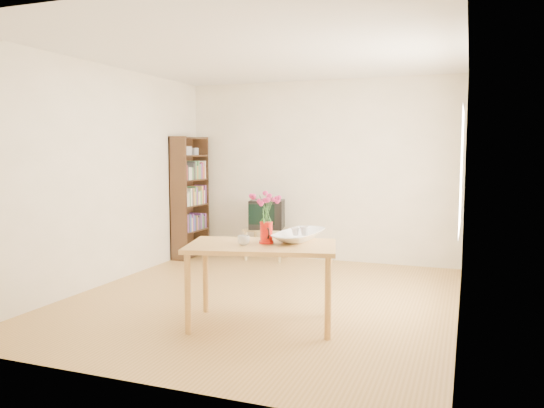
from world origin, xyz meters
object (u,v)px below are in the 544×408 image
at_px(bowl, 299,214).
at_px(pitcher, 266,233).
at_px(television, 267,214).
at_px(mug, 244,240).
at_px(table, 262,254).

bearing_deg(bowl, pitcher, -130.08).
relative_size(pitcher, television, 0.35).
height_order(mug, television, television).
height_order(pitcher, television, pitcher).
xyz_separation_m(table, mug, (-0.13, -0.11, 0.13)).
relative_size(mug, television, 0.20).
distance_m(table, bowl, 0.53).
distance_m(pitcher, mug, 0.23).
height_order(pitcher, bowl, bowl).
xyz_separation_m(bowl, television, (-1.26, 2.46, -0.32)).
relative_size(pitcher, bowl, 0.39).
distance_m(pitcher, television, 2.93).
bearing_deg(bowl, table, -127.49).
bearing_deg(table, pitcher, 53.89).
distance_m(mug, bowl, 0.62).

